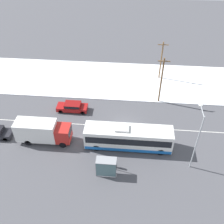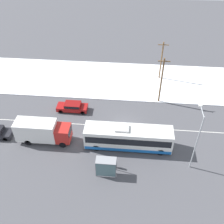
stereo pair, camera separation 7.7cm
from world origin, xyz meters
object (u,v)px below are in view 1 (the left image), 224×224
(bus_shelter, at_px, (106,166))
(utility_pole_snowlot, at_px, (161,60))
(utility_pole_roadside, at_px, (161,80))
(city_bus, at_px, (128,137))
(streetlamp, at_px, (198,135))
(box_truck, at_px, (42,131))
(sedan_car, at_px, (72,107))
(pedestrian_at_stop, at_px, (113,161))

(bus_shelter, bearing_deg, utility_pole_snowlot, 71.52)
(utility_pole_roadside, xyz_separation_m, utility_pole_snowlot, (0.43, 7.08, -0.42))
(city_bus, height_order, utility_pole_roadside, utility_pole_roadside)
(streetlamp, distance_m, utility_pole_roadside, 12.99)
(city_bus, relative_size, streetlamp, 1.38)
(streetlamp, relative_size, utility_pole_roadside, 1.05)
(box_truck, bearing_deg, streetlamp, -7.05)
(city_bus, relative_size, utility_pole_roadside, 1.44)
(city_bus, relative_size, bus_shelter, 4.70)
(utility_pole_snowlot, bearing_deg, streetlamp, -81.83)
(sedan_car, xyz_separation_m, bus_shelter, (6.47, -11.65, 0.89))
(pedestrian_at_stop, height_order, streetlamp, streetlamp)
(city_bus, xyz_separation_m, pedestrian_at_stop, (-1.73, -3.59, -0.58))
(pedestrian_at_stop, bearing_deg, box_truck, 159.56)
(city_bus, xyz_separation_m, box_truck, (-11.53, 0.06, 0.16))
(city_bus, distance_m, box_truck, 11.53)
(pedestrian_at_stop, bearing_deg, bus_shelter, -117.51)
(bus_shelter, bearing_deg, city_bus, 63.82)
(streetlamp, xyz_separation_m, utility_pole_snowlot, (-2.82, 19.62, -1.44))
(pedestrian_at_stop, distance_m, utility_pole_snowlot, 22.10)
(pedestrian_at_stop, xyz_separation_m, bus_shelter, (-0.68, -1.31, 0.62))
(sedan_car, distance_m, utility_pole_roadside, 14.30)
(city_bus, xyz_separation_m, bus_shelter, (-2.41, -4.90, 0.04))
(pedestrian_at_stop, height_order, bus_shelter, bus_shelter)
(city_bus, bearing_deg, utility_pole_snowlot, 73.86)
(sedan_car, relative_size, bus_shelter, 1.95)
(sedan_car, bearing_deg, utility_pole_snowlot, -142.81)
(pedestrian_at_stop, bearing_deg, city_bus, 64.31)
(sedan_car, xyz_separation_m, pedestrian_at_stop, (7.16, -10.34, 0.27))
(pedestrian_at_stop, distance_m, bus_shelter, 1.60)
(sedan_car, distance_m, utility_pole_snowlot, 17.68)
(sedan_car, xyz_separation_m, streetlamp, (16.70, -9.08, 4.39))
(sedan_car, relative_size, utility_pole_snowlot, 0.67)
(city_bus, height_order, streetlamp, streetlamp)
(bus_shelter, bearing_deg, box_truck, 151.44)
(box_truck, xyz_separation_m, streetlamp, (19.35, -2.39, 3.37))
(bus_shelter, bearing_deg, streetlamp, 14.11)
(city_bus, height_order, utility_pole_snowlot, utility_pole_snowlot)
(city_bus, distance_m, pedestrian_at_stop, 4.03)
(sedan_car, height_order, utility_pole_snowlot, utility_pole_snowlot)
(streetlamp, bearing_deg, bus_shelter, -165.89)
(pedestrian_at_stop, relative_size, streetlamp, 0.21)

